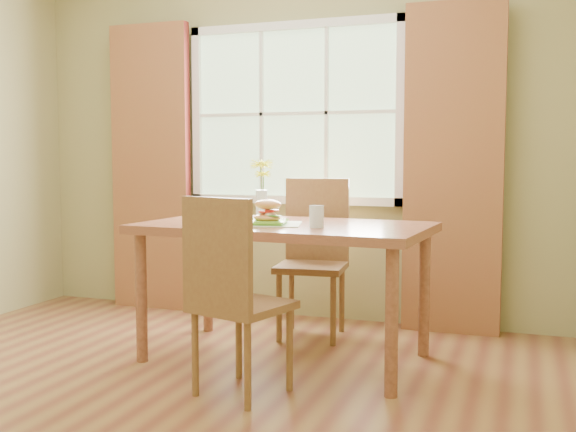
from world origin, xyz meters
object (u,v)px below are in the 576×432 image
Objects in this scene: chair_far at (314,249)px; croissant_sandwich at (268,211)px; dining_table at (285,238)px; flower_vase at (262,183)px; chair_near at (231,289)px; water_glass at (317,217)px.

croissant_sandwich is (-0.05, -0.72, 0.31)m from chair_far.
dining_table is 8.65× the size of croissant_sandwich.
dining_table is 4.57× the size of flower_vase.
chair_near reaches higher than croissant_sandwich.
water_glass is at bearing -38.61° from flower_vase.
flower_vase is (-0.21, 0.93, 0.48)m from chair_near.
chair_far reaches higher than dining_table.
dining_table is 0.72m from chair_near.
chair_far is at bearing 108.16° from water_glass.
dining_table is at bearing 104.31° from chair_near.
chair_near is (-0.02, -0.70, -0.17)m from dining_table.
chair_near is 0.69m from water_glass.
water_glass is 0.63m from flower_vase.
croissant_sandwich reaches higher than dining_table.
flower_vase reaches higher than water_glass.
croissant_sandwich is at bearing -63.16° from flower_vase.
croissant_sandwich is 1.62× the size of water_glass.
croissant_sandwich is (-0.06, -0.11, 0.16)m from dining_table.
dining_table is at bearing -44.05° from flower_vase.
dining_table is 14.00× the size of water_glass.
chair_near is 1.31m from chair_far.
flower_vase reaches higher than chair_far.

